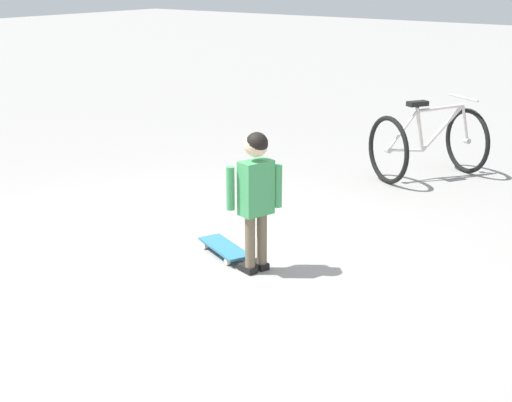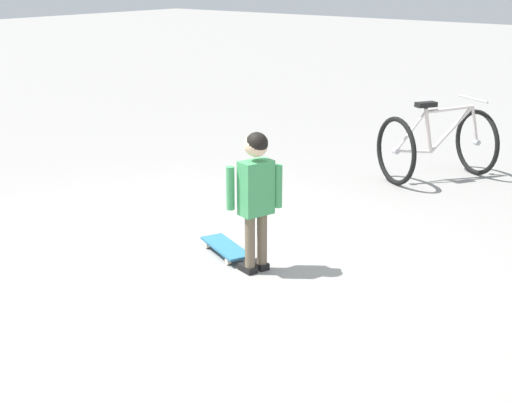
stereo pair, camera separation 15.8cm
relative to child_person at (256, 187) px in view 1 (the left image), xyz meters
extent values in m
plane|color=gray|center=(-0.33, 0.39, -0.66)|extent=(50.00, 50.00, 0.00)
cylinder|color=brown|center=(-0.05, 0.01, -0.42)|extent=(0.08, 0.08, 0.42)
cube|color=black|center=(-0.05, 0.04, -0.63)|extent=(0.12, 0.17, 0.05)
cylinder|color=brown|center=(0.05, -0.02, -0.42)|extent=(0.08, 0.08, 0.42)
cube|color=black|center=(0.06, 0.01, -0.63)|extent=(0.12, 0.17, 0.05)
cube|color=#3F9959|center=(0.00, 0.00, -0.01)|extent=(0.27, 0.20, 0.40)
cylinder|color=#3F9959|center=(-0.12, 0.14, -0.01)|extent=(0.06, 0.06, 0.32)
cylinder|color=#3F9959|center=(0.13, -0.10, -0.01)|extent=(0.06, 0.06, 0.32)
sphere|color=beige|center=(0.00, 0.00, 0.31)|extent=(0.17, 0.17, 0.17)
sphere|color=black|center=(0.00, -0.01, 0.32)|extent=(0.16, 0.16, 0.16)
cube|color=teal|center=(0.11, 0.39, -0.59)|extent=(0.39, 0.58, 0.02)
cube|color=#B7B7BC|center=(0.18, 0.57, -0.61)|extent=(0.11, 0.07, 0.02)
cube|color=#B7B7BC|center=(0.03, 0.21, -0.61)|extent=(0.11, 0.07, 0.02)
cylinder|color=beige|center=(0.11, 0.60, -0.63)|extent=(0.05, 0.06, 0.06)
cylinder|color=beige|center=(0.25, 0.54, -0.63)|extent=(0.05, 0.06, 0.06)
cylinder|color=beige|center=(-0.04, 0.24, -0.63)|extent=(0.05, 0.06, 0.06)
cylinder|color=beige|center=(0.10, 0.18, -0.63)|extent=(0.05, 0.06, 0.06)
torus|color=black|center=(3.58, -0.18, -0.30)|extent=(0.39, 0.65, 0.71)
torus|color=black|center=(2.69, 0.31, -0.30)|extent=(0.39, 0.65, 0.71)
cylinder|color=#B7B7BC|center=(3.58, -0.18, -0.30)|extent=(0.08, 0.08, 0.06)
cylinder|color=#B7B7BC|center=(2.69, 0.31, -0.30)|extent=(0.08, 0.08, 0.06)
cylinder|color=silver|center=(3.28, -0.01, -0.13)|extent=(0.47, 0.29, 0.48)
cylinder|color=silver|center=(3.23, 0.01, 0.09)|extent=(0.53, 0.32, 0.06)
cylinder|color=silver|center=(3.02, 0.13, -0.12)|extent=(0.14, 0.10, 0.48)
cylinder|color=silver|center=(2.87, 0.21, -0.33)|extent=(0.39, 0.23, 0.08)
cylinder|color=silver|center=(2.83, 0.24, -0.11)|extent=(0.32, 0.19, 0.40)
cylinder|color=silver|center=(3.54, -0.15, -0.10)|extent=(0.13, 0.09, 0.41)
cube|color=black|center=(2.98, 0.16, 0.16)|extent=(0.24, 0.19, 0.05)
cylinder|color=#B7B7BC|center=(3.49, -0.13, 0.18)|extent=(0.24, 0.41, 0.02)
camera|label=1|loc=(-4.03, -3.05, 1.52)|focal=51.45mm
camera|label=2|loc=(-3.93, -3.17, 1.52)|focal=51.45mm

